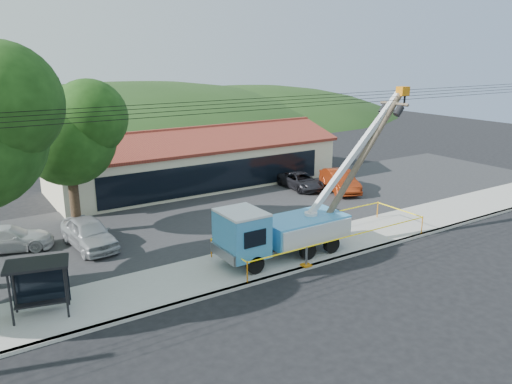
{
  "coord_description": "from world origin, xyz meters",
  "views": [
    {
      "loc": [
        -13.04,
        -15.52,
        10.22
      ],
      "look_at": [
        0.17,
        5.0,
        3.42
      ],
      "focal_mm": 35.0,
      "sensor_mm": 36.0,
      "label": 1
    }
  ],
  "objects": [
    {
      "name": "hill_center",
      "position": [
        10.0,
        55.0,
        0.0
      ],
      "size": [
        89.6,
        64.0,
        32.0
      ],
      "primitive_type": "ellipsoid",
      "color": "#1E3A15",
      "rests_on": "ground"
    },
    {
      "name": "ground",
      "position": [
        0.0,
        0.0,
        0.0
      ],
      "size": [
        120.0,
        120.0,
        0.0
      ],
      "primitive_type": "plane",
      "color": "black",
      "rests_on": "ground"
    },
    {
      "name": "car_silver",
      "position": [
        -6.96,
        10.54,
        0.0
      ],
      "size": [
        2.33,
        4.87,
        1.61
      ],
      "primitive_type": "imported",
      "rotation": [
        0.0,
        0.0,
        0.09
      ],
      "color": "#A6A9AD",
      "rests_on": "ground"
    },
    {
      "name": "curb",
      "position": [
        0.0,
        2.1,
        0.07
      ],
      "size": [
        60.0,
        0.25,
        0.15
      ],
      "primitive_type": "cube",
      "color": "#ACA9A1",
      "rests_on": "ground"
    },
    {
      "name": "strip_mall",
      "position": [
        4.0,
        19.98,
        1.88
      ],
      "size": [
        22.5,
        8.53,
        4.67
      ],
      "color": "beige",
      "rests_on": "ground"
    },
    {
      "name": "tree_lot",
      "position": [
        -7.0,
        13.0,
        6.21
      ],
      "size": [
        6.3,
        5.6,
        8.94
      ],
      "color": "#332316",
      "rests_on": "ground"
    },
    {
      "name": "utility_truck",
      "position": [
        0.94,
        3.83,
        1.68
      ],
      "size": [
        11.76,
        3.81,
        8.3
      ],
      "color": "black",
      "rests_on": "ground"
    },
    {
      "name": "car_white",
      "position": [
        -10.73,
        12.42,
        0.0
      ],
      "size": [
        4.89,
        3.0,
        1.32
      ],
      "primitive_type": "imported",
      "rotation": [
        0.0,
        0.0,
        1.3
      ],
      "color": "silver",
      "rests_on": "ground"
    },
    {
      "name": "bus_shelter",
      "position": [
        -10.5,
        4.27,
        1.79
      ],
      "size": [
        2.61,
        1.95,
        2.26
      ],
      "rotation": [
        0.0,
        0.0,
        -0.24
      ],
      "color": "black",
      "rests_on": "ground"
    },
    {
      "name": "parking_lot",
      "position": [
        0.0,
        12.0,
        0.05
      ],
      "size": [
        60.0,
        12.0,
        0.1
      ],
      "primitive_type": "cube",
      "color": "#28282B",
      "rests_on": "ground"
    },
    {
      "name": "hill_east",
      "position": [
        30.0,
        55.0,
        0.0
      ],
      "size": [
        72.8,
        52.0,
        26.0
      ],
      "primitive_type": "ellipsoid",
      "color": "#1E3A15",
      "rests_on": "ground"
    },
    {
      "name": "car_red",
      "position": [
        12.13,
        11.82,
        0.0
      ],
      "size": [
        3.39,
        5.2,
        1.62
      ],
      "primitive_type": "imported",
      "rotation": [
        0.0,
        0.0,
        -0.37
      ],
      "color": "maroon",
      "rests_on": "ground"
    },
    {
      "name": "leaning_pole",
      "position": [
        6.1,
        3.7,
        4.6
      ],
      "size": [
        6.65,
        1.96,
        8.27
      ],
      "color": "brown",
      "rests_on": "ground"
    },
    {
      "name": "car_dark",
      "position": [
        10.05,
        13.97,
        0.0
      ],
      "size": [
        2.4,
        4.6,
        1.24
      ],
      "primitive_type": "imported",
      "rotation": [
        0.0,
        0.0,
        -0.08
      ],
      "color": "black",
      "rests_on": "ground"
    },
    {
      "name": "caution_tape",
      "position": [
        3.82,
        3.91,
        0.92
      ],
      "size": [
        11.95,
        3.54,
        1.02
      ],
      "color": "orange",
      "rests_on": "ground"
    },
    {
      "name": "sidewalk",
      "position": [
        0.0,
        4.0,
        0.07
      ],
      "size": [
        60.0,
        4.0,
        0.15
      ],
      "primitive_type": "cube",
      "color": "#ACA9A1",
      "rests_on": "ground"
    }
  ]
}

